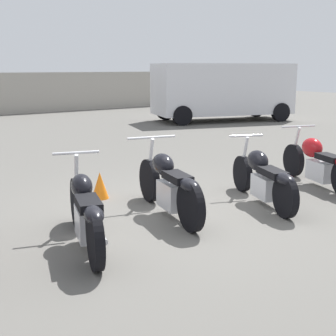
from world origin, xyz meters
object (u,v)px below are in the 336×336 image
Objects in this scene: motorcycle_slot_2 at (169,185)px; parked_van at (223,89)px; motorcycle_slot_3 at (264,178)px; motorcycle_slot_4 at (319,162)px; traffic_cone_far at (100,185)px; motorcycle_slot_1 at (86,212)px.

parked_van is at bearing 57.43° from motorcycle_slot_2.
motorcycle_slot_4 reaches higher than motorcycle_slot_3.
traffic_cone_far is (-1.82, 1.73, -0.20)m from motorcycle_slot_3.
motorcycle_slot_3 is 0.35× the size of parked_van.
motorcycle_slot_2 reaches higher than motorcycle_slot_3.
traffic_cone_far is at bearing 145.33° from parked_van.
motorcycle_slot_3 is at bearing 17.98° from motorcycle_slot_1.
parked_van reaches higher than motorcycle_slot_1.
motorcycle_slot_2 is at bearing 32.56° from motorcycle_slot_1.
parked_van is (8.70, 8.21, 0.76)m from motorcycle_slot_2.
motorcycle_slot_1 is 0.35× the size of parked_van.
motorcycle_slot_3 is at bearing -152.96° from motorcycle_slot_4.
motorcycle_slot_1 reaches higher than motorcycle_slot_3.
motorcycle_slot_2 is 1.08× the size of motorcycle_slot_3.
motorcycle_slot_1 is 1.01× the size of motorcycle_slot_3.
motorcycle_slot_2 is at bearing -172.63° from motorcycle_slot_3.
motorcycle_slot_4 is (1.58, 0.17, 0.01)m from motorcycle_slot_3.
motorcycle_slot_2 is 4.96× the size of traffic_cone_far.
motorcycle_slot_3 is 2.52m from traffic_cone_far.
parked_van is at bearing 72.23° from motorcycle_slot_3.
parked_van reaches higher than motorcycle_slot_4.
motorcycle_slot_4 is 3.74m from traffic_cone_far.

